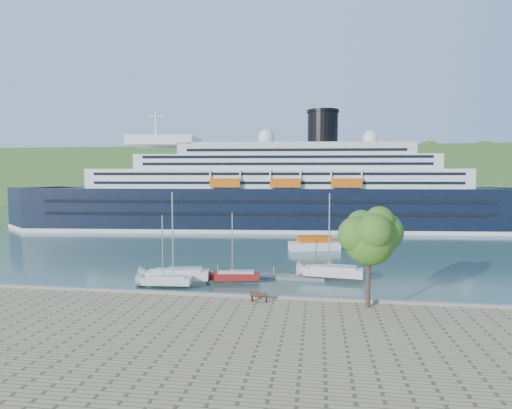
{
  "coord_description": "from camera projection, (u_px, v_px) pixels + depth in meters",
  "views": [
    {
      "loc": [
        10.17,
        -40.47,
        12.9
      ],
      "look_at": [
        -0.1,
        30.0,
        7.92
      ],
      "focal_mm": 30.0,
      "sensor_mm": 36.0,
      "label": 1
    }
  ],
  "objects": [
    {
      "name": "ground",
      "position": [
        213.0,
        305.0,
        42.31
      ],
      "size": [
        400.0,
        400.0,
        0.0
      ],
      "primitive_type": "plane",
      "color": "#2C4F47",
      "rests_on": "ground"
    },
    {
      "name": "far_hillside",
      "position": [
        295.0,
        177.0,
        184.61
      ],
      "size": [
        400.0,
        50.0,
        24.0
      ],
      "primitive_type": "cube",
      "color": "#325622",
      "rests_on": "ground"
    },
    {
      "name": "quay_coping",
      "position": [
        213.0,
        294.0,
        42.03
      ],
      "size": [
        220.0,
        0.5,
        0.3
      ],
      "primitive_type": "cube",
      "color": "slate",
      "rests_on": "promenade"
    },
    {
      "name": "cruise_ship",
      "position": [
        266.0,
        170.0,
        100.52
      ],
      "size": [
        125.54,
        29.28,
        27.94
      ],
      "primitive_type": null,
      "rotation": [
        0.0,
        0.0,
        0.09
      ],
      "color": "black",
      "rests_on": "ground"
    },
    {
      "name": "park_bench",
      "position": [
        259.0,
        296.0,
        40.12
      ],
      "size": [
        1.68,
        0.79,
        1.05
      ],
      "primitive_type": null,
      "rotation": [
        0.0,
        0.0,
        -0.07
      ],
      "color": "#4D2516",
      "rests_on": "promenade"
    },
    {
      "name": "promenade_tree",
      "position": [
        369.0,
        253.0,
        38.09
      ],
      "size": [
        5.95,
        5.95,
        9.85
      ],
      "primitive_type": null,
      "color": "#37661B",
      "rests_on": "promenade"
    },
    {
      "name": "floating_pontoon",
      "position": [
        260.0,
        276.0,
        53.71
      ],
      "size": [
        16.18,
        2.23,
        0.36
      ],
      "primitive_type": null,
      "rotation": [
        0.0,
        0.0,
        -0.02
      ],
      "color": "gray",
      "rests_on": "ground"
    },
    {
      "name": "sailboat_white_near",
      "position": [
        166.0,
        254.0,
        48.46
      ],
      "size": [
        6.26,
        2.22,
        7.93
      ],
      "primitive_type": null,
      "rotation": [
        0.0,
        0.0,
        0.09
      ],
      "color": "silver",
      "rests_on": "ground"
    },
    {
      "name": "sailboat_red",
      "position": [
        236.0,
        250.0,
        50.77
      ],
      "size": [
        6.37,
        2.5,
        8.01
      ],
      "primitive_type": null,
      "rotation": [
        0.0,
        0.0,
        0.13
      ],
      "color": "maroon",
      "rests_on": "ground"
    },
    {
      "name": "sailboat_white_far",
      "position": [
        334.0,
        239.0,
        51.94
      ],
      "size": [
        8.09,
        3.26,
        10.15
      ],
      "primitive_type": null,
      "rotation": [
        0.0,
        0.0,
        -0.14
      ],
      "color": "silver",
      "rests_on": "ground"
    },
    {
      "name": "tender_launch",
      "position": [
        314.0,
        243.0,
        73.42
      ],
      "size": [
        9.17,
        5.17,
        2.4
      ],
      "primitive_type": null,
      "rotation": [
        0.0,
        0.0,
        0.27
      ],
      "color": "#D2590C",
      "rests_on": "ground"
    },
    {
      "name": "sailboat_extra",
      "position": [
        178.0,
        240.0,
        50.22
      ],
      "size": [
        8.3,
        3.48,
        10.39
      ],
      "primitive_type": null,
      "rotation": [
        0.0,
        0.0,
        0.16
      ],
      "color": "silver",
      "rests_on": "ground"
    }
  ]
}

